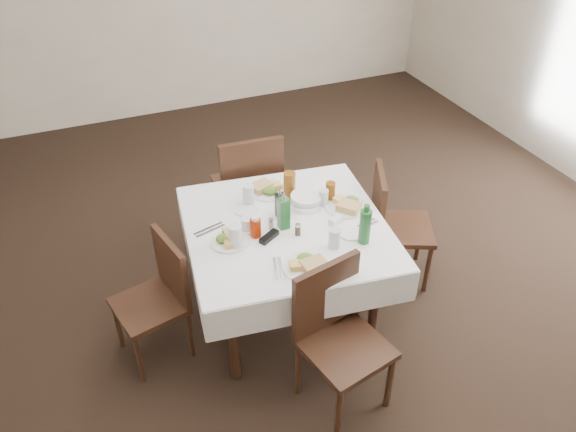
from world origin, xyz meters
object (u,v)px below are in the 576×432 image
object	(u,v)px
oil_cruet_green	(284,212)
chair_east	(391,220)
chair_west	(160,292)
water_n	(248,194)
green_bottle	(365,226)
bread_basket	(306,200)
water_e	(324,197)
water_w	(236,236)
coffee_mug	(247,225)
chair_north	(249,184)
water_s	(334,238)
chair_south	(336,329)
oil_cruet_dark	(280,204)
dining_table	(286,236)
ketchup_bottle	(256,227)

from	to	relation	value
oil_cruet_green	chair_east	bearing A→B (deg)	6.67
chair_west	water_n	distance (m)	0.83
chair_west	green_bottle	distance (m)	1.31
chair_west	bread_basket	bearing A→B (deg)	7.53
water_e	water_w	distance (m)	0.69
water_w	coffee_mug	bearing A→B (deg)	48.96
chair_north	oil_cruet_green	size ratio (longest dim) A/B	3.76
water_s	water_w	bearing A→B (deg)	157.09
coffee_mug	water_w	bearing A→B (deg)	-131.04
chair_south	oil_cruet_green	xyz separation A→B (m)	(-0.04, 0.69, 0.35)
green_bottle	oil_cruet_dark	bearing A→B (deg)	130.12
dining_table	water_n	size ratio (longest dim) A/B	9.99
chair_west	coffee_mug	world-z (taller)	coffee_mug
water_n	coffee_mug	bearing A→B (deg)	-111.19
oil_cruet_green	coffee_mug	xyz separation A→B (m)	(-0.22, 0.06, -0.08)
water_w	oil_cruet_dark	distance (m)	0.40
chair_south	green_bottle	size ratio (longest dim) A/B	3.46
chair_north	water_w	distance (m)	1.03
chair_south	chair_west	world-z (taller)	chair_south
chair_south	chair_west	size ratio (longest dim) A/B	1.10
water_s	oil_cruet_green	bearing A→B (deg)	124.34
dining_table	chair_west	world-z (taller)	chair_west
water_n	oil_cruet_dark	bearing A→B (deg)	-57.27
chair_south	coffee_mug	world-z (taller)	chair_south
oil_cruet_green	water_w	bearing A→B (deg)	-168.25
water_w	oil_cruet_dark	size ratio (longest dim) A/B	0.70
chair_south	water_w	size ratio (longest dim) A/B	6.15
water_n	water_s	xyz separation A→B (m)	(0.32, -0.62, -0.01)
chair_south	water_n	xyz separation A→B (m)	(-0.15, 1.02, 0.31)
chair_north	chair_east	world-z (taller)	chair_north
water_n	oil_cruet_green	size ratio (longest dim) A/B	0.52
chair_south	bread_basket	world-z (taller)	chair_south
water_w	ketchup_bottle	size ratio (longest dim) A/B	1.03
oil_cruet_dark	oil_cruet_green	size ratio (longest dim) A/B	0.81
water_n	ketchup_bottle	size ratio (longest dim) A/B	0.96
chair_west	ketchup_bottle	bearing A→B (deg)	-4.66
chair_east	chair_south	bearing A→B (deg)	-136.43
water_w	chair_south	bearing A→B (deg)	-59.36
chair_south	oil_cruet_dark	distance (m)	0.87
water_s	coffee_mug	xyz separation A→B (m)	(-0.42, 0.36, -0.03)
oil_cruet_green	coffee_mug	size ratio (longest dim) A/B	2.13
water_n	oil_cruet_dark	world-z (taller)	oil_cruet_dark
bread_basket	oil_cruet_green	world-z (taller)	oil_cruet_green
dining_table	chair_east	world-z (taller)	chair_east
water_e	bread_basket	size ratio (longest dim) A/B	0.51
water_s	oil_cruet_dark	bearing A→B (deg)	113.58
water_e	water_n	bearing A→B (deg)	155.72
water_n	water_s	distance (m)	0.70
bread_basket	oil_cruet_green	bearing A→B (deg)	-142.96
chair_north	water_w	bearing A→B (deg)	-113.17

